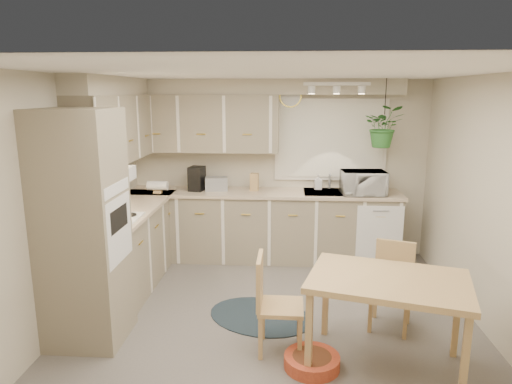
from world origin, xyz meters
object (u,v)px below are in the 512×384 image
dining_table (386,323)px  microwave (363,180)px  chair_left (281,304)px  chair_back (391,288)px  pet_bed (312,362)px  braided_rug (260,316)px

dining_table → microwave: (0.16, 2.36, 0.74)m
chair_left → chair_back: (1.04, 0.45, -0.02)m
pet_bed → microwave: size_ratio=0.84×
chair_left → microwave: 2.49m
chair_left → pet_bed: 0.53m
dining_table → chair_left: chair_left is taller
microwave → chair_back: bearing=-93.4°
chair_left → dining_table: bearing=77.8°
braided_rug → pet_bed: pet_bed is taller
braided_rug → dining_table: bearing=-36.3°
braided_rug → pet_bed: size_ratio=2.32×
chair_back → microwave: microwave is taller
braided_rug → microwave: size_ratio=1.94×
dining_table → microwave: bearing=86.1°
dining_table → pet_bed: bearing=-174.0°
dining_table → chair_left: (-0.86, 0.19, 0.04)m
chair_left → pet_bed: bearing=46.3°
chair_left → chair_back: size_ratio=1.05×
chair_left → chair_back: 1.14m
dining_table → pet_bed: 0.69m
pet_bed → microwave: (0.76, 2.43, 1.07)m
dining_table → braided_rug: size_ratio=1.15×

